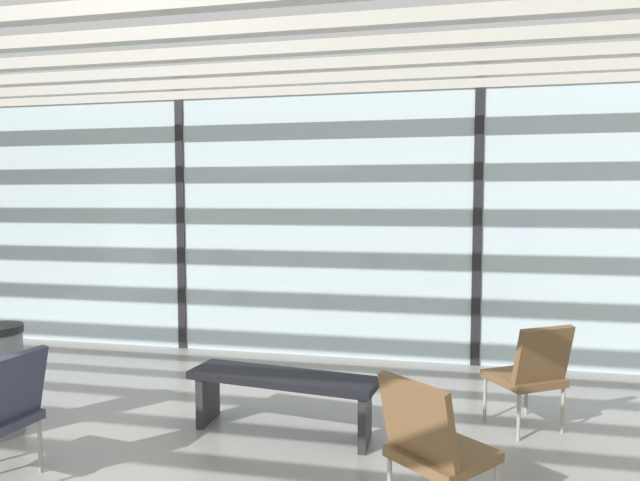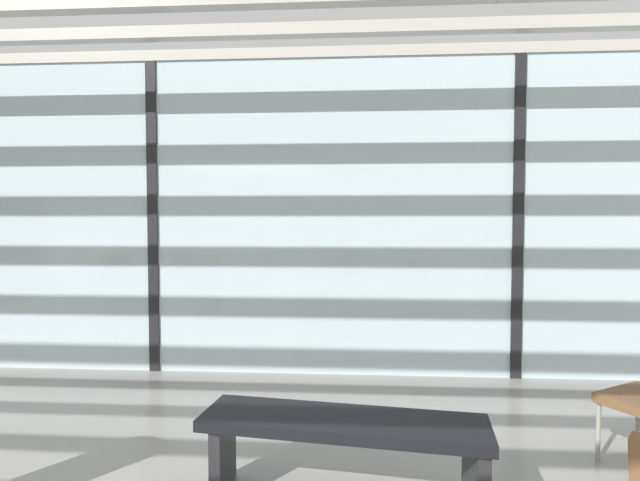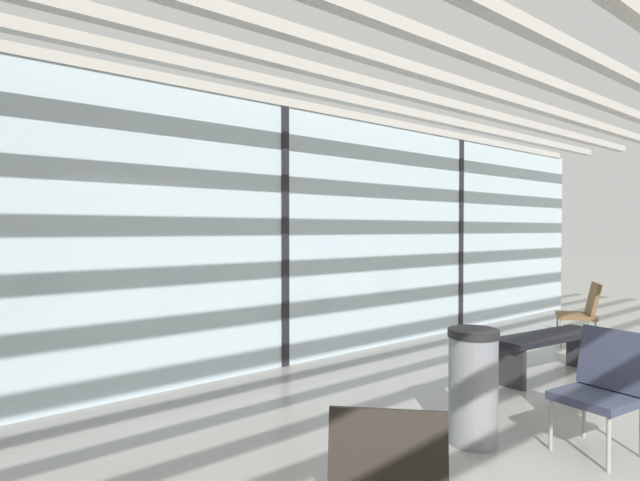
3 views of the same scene
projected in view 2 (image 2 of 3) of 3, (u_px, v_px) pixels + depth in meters
The scene contains 5 objects.
glass_curtain_wall at pixel (155, 218), 4.95m from camera, with size 14.00×0.08×3.04m, color silver.
window_mullion_1 at pixel (155, 218), 4.95m from camera, with size 0.10×0.12×3.04m, color black.
window_mullion_2 at pixel (516, 218), 4.72m from camera, with size 0.10×0.12×3.04m, color black.
parked_airplane at pixel (167, 202), 9.47m from camera, with size 11.47×3.64×3.64m.
waiting_bench at pixel (343, 437), 2.63m from camera, with size 1.54×0.59×0.47m.
Camera 2 is at (1.96, 0.37, 1.51)m, focal length 28.11 mm.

